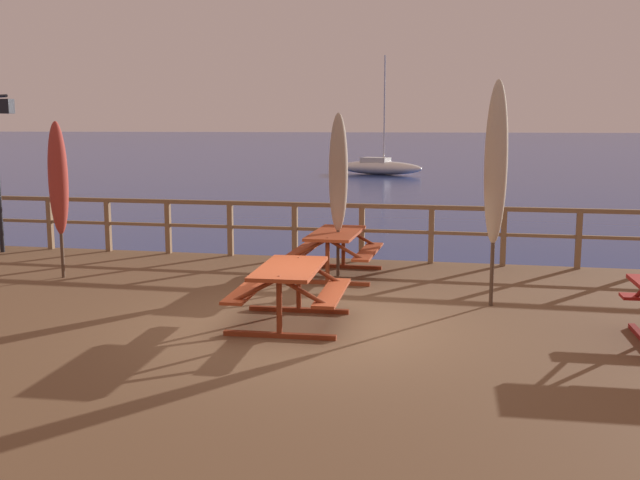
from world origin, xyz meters
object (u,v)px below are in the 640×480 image
patio_umbrella_tall_mid_left (58,179)px  patio_umbrella_short_front (496,164)px  sailboat_distant (379,167)px  lamp_post_hooked (1,148)px  picnic_table_mid_right (290,283)px  picnic_table_mid_centre (336,244)px  patio_umbrella_short_back (338,173)px

patio_umbrella_tall_mid_left → patio_umbrella_short_front: bearing=-4.3°
patio_umbrella_tall_mid_left → sailboat_distant: 37.63m
patio_umbrella_short_front → lamp_post_hooked: (-9.48, 2.49, 0.08)m
picnic_table_mid_right → patio_umbrella_tall_mid_left: patio_umbrella_tall_mid_left is taller
picnic_table_mid_right → sailboat_distant: size_ratio=0.22×
patio_umbrella_tall_mid_left → lamp_post_hooked: size_ratio=0.82×
picnic_table_mid_centre → lamp_post_hooked: 7.14m
picnic_table_mid_centre → lamp_post_hooked: bearing=172.8°
lamp_post_hooked → patio_umbrella_tall_mid_left: bearing=-39.0°
patio_umbrella_short_back → patio_umbrella_short_front: size_ratio=0.87×
patio_umbrella_short_front → sailboat_distant: (-6.39, 38.11, -2.23)m
picnic_table_mid_centre → sailboat_distant: sailboat_distant is taller
lamp_post_hooked → picnic_table_mid_right: bearing=-30.4°
picnic_table_mid_centre → patio_umbrella_short_back: 1.21m
picnic_table_mid_centre → patio_umbrella_short_front: (2.57, -1.62, 1.47)m
patio_umbrella_short_back → sailboat_distant: bearing=96.0°
picnic_table_mid_right → patio_umbrella_short_front: size_ratio=0.53×
picnic_table_mid_centre → lamp_post_hooked: (-6.92, 0.87, 1.56)m
patio_umbrella_tall_mid_left → patio_umbrella_short_front: size_ratio=0.82×
picnic_table_mid_right → lamp_post_hooked: 8.14m
patio_umbrella_tall_mid_left → patio_umbrella_short_back: bearing=13.2°
sailboat_distant → picnic_table_mid_right: bearing=-84.5°
sailboat_distant → lamp_post_hooked: bearing=-95.0°
picnic_table_mid_right → patio_umbrella_short_front: 3.36m
patio_umbrella_short_front → picnic_table_mid_centre: bearing=147.8°
sailboat_distant → patio_umbrella_short_front: bearing=-80.5°
patio_umbrella_short_back → patio_umbrella_short_front: (2.53, -1.60, 0.27)m
patio_umbrella_short_back → sailboat_distant: (-3.86, 36.51, -1.97)m
picnic_table_mid_right → patio_umbrella_tall_mid_left: 5.08m
patio_umbrella_short_front → lamp_post_hooked: 9.81m
sailboat_distant → picnic_table_mid_centre: bearing=-84.0°
picnic_table_mid_right → lamp_post_hooked: bearing=149.6°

